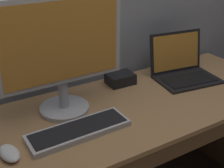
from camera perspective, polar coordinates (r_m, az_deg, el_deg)
The scene contains 6 objects.
desk at distance 1.63m, azimuth 4.17°, elevation -11.29°, with size 1.73×0.65×0.77m.
laptop_black at distance 1.82m, azimuth 13.04°, elevation 3.11°, with size 0.38×0.33×0.25m.
external_monitor at distance 1.33m, azimuth -9.47°, elevation 6.04°, with size 0.57×0.23×0.54m.
wired_keyboard at distance 1.30m, azimuth -6.23°, elevation -8.60°, with size 0.44×0.15×0.03m.
computer_mouse at distance 1.22m, azimuth -18.67°, elevation -12.18°, with size 0.07×0.12×0.03m, color white.
external_drive_box at distance 1.69m, azimuth 1.57°, elevation 0.99°, with size 0.15×0.11×0.06m, color black.
Camera 1 is at (-0.77, -1.06, 1.52)m, focal length 48.81 mm.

